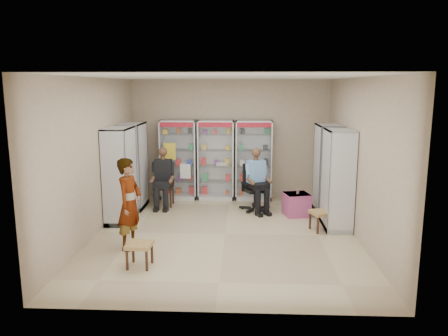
{
  "coord_description": "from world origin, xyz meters",
  "views": [
    {
      "loc": [
        0.34,
        -8.11,
        2.84
      ],
      "look_at": [
        -0.05,
        0.7,
        1.18
      ],
      "focal_mm": 35.0,
      "sensor_mm": 36.0,
      "label": 1
    }
  ],
  "objects_px": {
    "standing_man": "(130,204)",
    "woven_stool_b": "(140,255)",
    "cabinet_back_left": "(179,160)",
    "pink_trunk": "(297,204)",
    "seated_shopkeeper": "(255,182)",
    "wooden_chair": "(164,186)",
    "woven_stool_a": "(321,221)",
    "cabinet_back_mid": "(216,160)",
    "cabinet_right_far": "(327,169)",
    "cabinet_left_far": "(133,166)",
    "cabinet_left_near": "(120,175)",
    "cabinet_back_right": "(254,160)",
    "office_chair": "(255,187)",
    "cabinet_right_near": "(338,180)"
  },
  "relations": [
    {
      "from": "woven_stool_a",
      "to": "cabinet_right_near",
      "type": "bearing_deg",
      "value": 32.37
    },
    {
      "from": "woven_stool_b",
      "to": "cabinet_back_left",
      "type": "bearing_deg",
      "value": 90.07
    },
    {
      "from": "pink_trunk",
      "to": "woven_stool_a",
      "type": "bearing_deg",
      "value": -70.36
    },
    {
      "from": "wooden_chair",
      "to": "woven_stool_b",
      "type": "distance_m",
      "value": 3.64
    },
    {
      "from": "cabinet_back_left",
      "to": "woven_stool_b",
      "type": "height_order",
      "value": "cabinet_back_left"
    },
    {
      "from": "wooden_chair",
      "to": "woven_stool_a",
      "type": "height_order",
      "value": "wooden_chair"
    },
    {
      "from": "pink_trunk",
      "to": "woven_stool_b",
      "type": "relative_size",
      "value": 1.32
    },
    {
      "from": "office_chair",
      "to": "woven_stool_a",
      "type": "xyz_separation_m",
      "value": [
        1.28,
        -1.41,
        -0.34
      ]
    },
    {
      "from": "office_chair",
      "to": "woven_stool_b",
      "type": "relative_size",
      "value": 2.75
    },
    {
      "from": "standing_man",
      "to": "woven_stool_b",
      "type": "bearing_deg",
      "value": -142.81
    },
    {
      "from": "office_chair",
      "to": "cabinet_right_far",
      "type": "bearing_deg",
      "value": -27.71
    },
    {
      "from": "cabinet_back_right",
      "to": "cabinet_right_near",
      "type": "xyz_separation_m",
      "value": [
        1.63,
        -2.23,
        0.0
      ]
    },
    {
      "from": "cabinet_back_right",
      "to": "standing_man",
      "type": "relative_size",
      "value": 1.23
    },
    {
      "from": "cabinet_back_right",
      "to": "cabinet_left_far",
      "type": "bearing_deg",
      "value": -161.81
    },
    {
      "from": "seated_shopkeeper",
      "to": "woven_stool_b",
      "type": "xyz_separation_m",
      "value": [
        -1.91,
        -3.27,
        -0.49
      ]
    },
    {
      "from": "cabinet_left_near",
      "to": "wooden_chair",
      "type": "xyz_separation_m",
      "value": [
        0.68,
        1.3,
        -0.53
      ]
    },
    {
      "from": "seated_shopkeeper",
      "to": "woven_stool_b",
      "type": "height_order",
      "value": "seated_shopkeeper"
    },
    {
      "from": "woven_stool_b",
      "to": "standing_man",
      "type": "relative_size",
      "value": 0.24
    },
    {
      "from": "cabinet_left_far",
      "to": "wooden_chair",
      "type": "height_order",
      "value": "cabinet_left_far"
    },
    {
      "from": "cabinet_right_far",
      "to": "seated_shopkeeper",
      "type": "relative_size",
      "value": 1.46
    },
    {
      "from": "pink_trunk",
      "to": "woven_stool_b",
      "type": "height_order",
      "value": "pink_trunk"
    },
    {
      "from": "cabinet_right_near",
      "to": "standing_man",
      "type": "distance_m",
      "value": 4.09
    },
    {
      "from": "cabinet_back_left",
      "to": "cabinet_right_near",
      "type": "distance_m",
      "value": 4.18
    },
    {
      "from": "office_chair",
      "to": "cabinet_left_far",
      "type": "bearing_deg",
      "value": 153.98
    },
    {
      "from": "standing_man",
      "to": "wooden_chair",
      "type": "bearing_deg",
      "value": 11.85
    },
    {
      "from": "cabinet_back_left",
      "to": "seated_shopkeeper",
      "type": "xyz_separation_m",
      "value": [
        1.92,
        -1.08,
        -0.31
      ]
    },
    {
      "from": "cabinet_back_right",
      "to": "cabinet_right_far",
      "type": "distance_m",
      "value": 1.98
    },
    {
      "from": "cabinet_back_mid",
      "to": "woven_stool_a",
      "type": "xyz_separation_m",
      "value": [
        2.25,
        -2.44,
        -0.8
      ]
    },
    {
      "from": "cabinet_right_far",
      "to": "woven_stool_a",
      "type": "height_order",
      "value": "cabinet_right_far"
    },
    {
      "from": "woven_stool_b",
      "to": "seated_shopkeeper",
      "type": "bearing_deg",
      "value": 59.63
    },
    {
      "from": "cabinet_back_right",
      "to": "wooden_chair",
      "type": "height_order",
      "value": "cabinet_back_right"
    },
    {
      "from": "woven_stool_a",
      "to": "woven_stool_b",
      "type": "bearing_deg",
      "value": -149.17
    },
    {
      "from": "cabinet_back_left",
      "to": "standing_man",
      "type": "height_order",
      "value": "cabinet_back_left"
    },
    {
      "from": "cabinet_back_left",
      "to": "pink_trunk",
      "type": "height_order",
      "value": "cabinet_back_left"
    },
    {
      "from": "cabinet_back_mid",
      "to": "cabinet_left_near",
      "type": "height_order",
      "value": "same"
    },
    {
      "from": "cabinet_right_far",
      "to": "cabinet_back_mid",
      "type": "bearing_deg",
      "value": 66.35
    },
    {
      "from": "cabinet_back_mid",
      "to": "cabinet_right_far",
      "type": "height_order",
      "value": "same"
    },
    {
      "from": "standing_man",
      "to": "cabinet_right_far",
      "type": "bearing_deg",
      "value": -44.4
    },
    {
      "from": "cabinet_right_far",
      "to": "woven_stool_b",
      "type": "height_order",
      "value": "cabinet_right_far"
    },
    {
      "from": "cabinet_back_mid",
      "to": "standing_man",
      "type": "xyz_separation_m",
      "value": [
        -1.3,
        -3.53,
        -0.19
      ]
    },
    {
      "from": "cabinet_left_far",
      "to": "seated_shopkeeper",
      "type": "relative_size",
      "value": 1.46
    },
    {
      "from": "standing_man",
      "to": "cabinet_left_far",
      "type": "bearing_deg",
      "value": 26.46
    },
    {
      "from": "woven_stool_a",
      "to": "office_chair",
      "type": "bearing_deg",
      "value": 132.2
    },
    {
      "from": "woven_stool_b",
      "to": "cabinet_left_far",
      "type": "bearing_deg",
      "value": 105.31
    },
    {
      "from": "cabinet_left_near",
      "to": "pink_trunk",
      "type": "bearing_deg",
      "value": 99.39
    },
    {
      "from": "seated_shopkeeper",
      "to": "woven_stool_b",
      "type": "bearing_deg",
      "value": -144.43
    },
    {
      "from": "cabinet_left_near",
      "to": "woven_stool_b",
      "type": "relative_size",
      "value": 5.1
    },
    {
      "from": "cabinet_left_near",
      "to": "cabinet_back_left",
      "type": "bearing_deg",
      "value": 155.39
    },
    {
      "from": "wooden_chair",
      "to": "woven_stool_a",
      "type": "relative_size",
      "value": 2.34
    },
    {
      "from": "office_chair",
      "to": "woven_stool_a",
      "type": "height_order",
      "value": "office_chair"
    }
  ]
}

